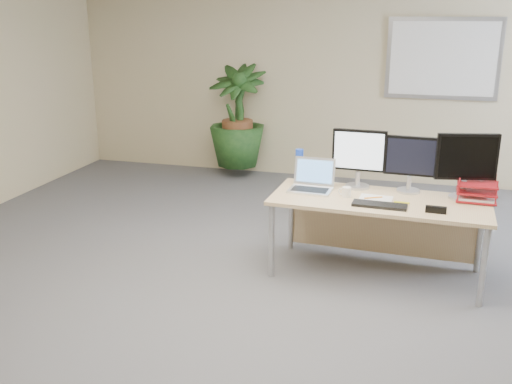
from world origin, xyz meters
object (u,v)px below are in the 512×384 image
(desk, at_px, (380,211))
(monitor_right, at_px, (411,161))
(floor_plant, at_px, (237,120))
(laptop, at_px, (312,182))
(monitor_left, at_px, (359,155))

(desk, xyz_separation_m, monitor_right, (0.21, 0.17, 0.40))
(floor_plant, xyz_separation_m, monitor_right, (2.20, -2.29, 0.17))
(laptop, bearing_deg, floor_plant, 120.31)
(floor_plant, distance_m, monitor_right, 3.18)
(monitor_left, bearing_deg, floor_plant, 128.02)
(floor_plant, bearing_deg, laptop, -59.69)
(desk, bearing_deg, floor_plant, 129.01)
(monitor_right, height_order, laptop, monitor_right)
(desk, relative_size, monitor_left, 3.50)
(floor_plant, height_order, monitor_left, floor_plant)
(desk, height_order, floor_plant, floor_plant)
(desk, height_order, laptop, laptop)
(laptop, bearing_deg, monitor_right, 10.36)
(desk, relative_size, monitor_right, 3.72)
(desk, distance_m, monitor_left, 0.50)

